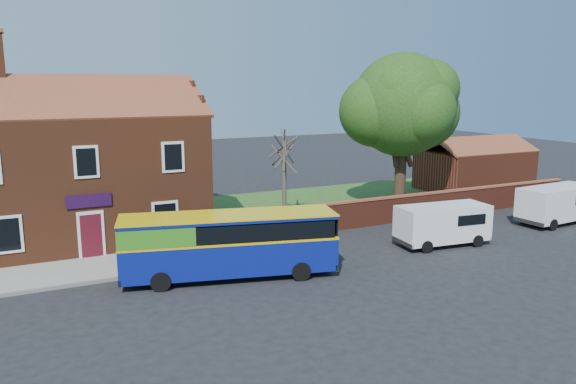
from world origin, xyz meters
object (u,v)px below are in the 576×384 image
bus (222,242)px  large_tree (402,108)px  van_near (443,223)px  van_far (557,203)px

bus → large_tree: (14.72, 7.40, 5.01)m
van_near → van_far: bearing=9.5°
bus → van_near: (11.68, -0.27, -0.41)m
van_far → large_tree: 10.74m
large_tree → bus: bearing=-153.3°
van_near → van_far: 9.11m
large_tree → van_near: bearing=-111.6°
bus → van_far: size_ratio=1.81×
bus → van_far: 20.78m
bus → large_tree: 17.22m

